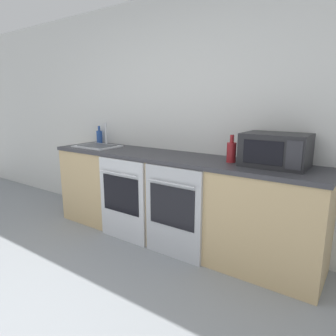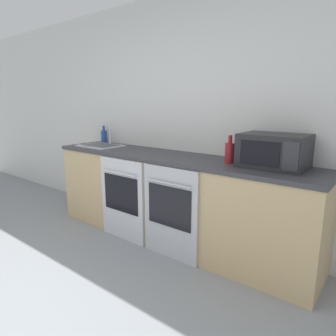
# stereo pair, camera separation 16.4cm
# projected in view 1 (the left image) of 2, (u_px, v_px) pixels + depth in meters

# --- Properties ---
(wall_back) EXTENTS (10.00, 0.06, 2.60)m
(wall_back) POSITION_uv_depth(u_px,v_px,m) (189.00, 118.00, 3.27)
(wall_back) COLOR silver
(wall_back) RESTS_ON ground_plane
(counter_back) EXTENTS (3.03, 0.62, 0.94)m
(counter_back) POSITION_uv_depth(u_px,v_px,m) (172.00, 199.00, 3.19)
(counter_back) COLOR tan
(counter_back) RESTS_ON ground_plane
(oven_left) EXTENTS (0.62, 0.06, 0.89)m
(oven_left) POSITION_uv_depth(u_px,v_px,m) (122.00, 200.00, 3.18)
(oven_left) COLOR silver
(oven_left) RESTS_ON ground_plane
(oven_right) EXTENTS (0.62, 0.06, 0.89)m
(oven_right) POSITION_uv_depth(u_px,v_px,m) (172.00, 213.00, 2.81)
(oven_right) COLOR #B7BABF
(oven_right) RESTS_ON ground_plane
(microwave) EXTENTS (0.53, 0.39, 0.28)m
(microwave) POSITION_uv_depth(u_px,v_px,m) (276.00, 150.00, 2.53)
(microwave) COLOR #232326
(microwave) RESTS_ON counter_back
(bottle_red) EXTENTS (0.08, 0.08, 0.25)m
(bottle_red) POSITION_uv_depth(u_px,v_px,m) (231.00, 152.00, 2.72)
(bottle_red) COLOR maroon
(bottle_red) RESTS_ON counter_back
(bottle_blue) EXTENTS (0.08, 0.08, 0.23)m
(bottle_blue) POSITION_uv_depth(u_px,v_px,m) (99.00, 136.00, 4.00)
(bottle_blue) COLOR #234793
(bottle_blue) RESTS_ON counter_back
(sink) EXTENTS (0.52, 0.39, 0.29)m
(sink) POSITION_uv_depth(u_px,v_px,m) (98.00, 146.00, 3.67)
(sink) COLOR silver
(sink) RESTS_ON counter_back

